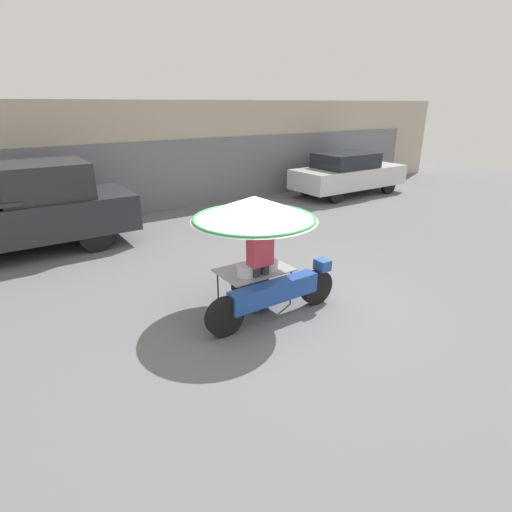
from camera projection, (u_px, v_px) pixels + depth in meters
name	position (u px, v px, depth m)	size (l,w,h in m)	color
ground_plane	(286.00, 305.00, 6.74)	(36.00, 36.00, 0.00)	slate
shopfront_building	(125.00, 156.00, 12.47)	(28.00, 2.06, 3.28)	#B2A893
vendor_motorcycle_cart	(257.00, 222.00, 6.19)	(2.37, 1.99, 1.86)	black
vendor_person	(260.00, 258.00, 6.21)	(0.38, 0.22, 1.65)	#2D2D33
parked_car	(348.00, 173.00, 14.61)	(4.41, 1.74, 1.52)	black
pickup_truck	(13.00, 212.00, 8.73)	(5.32, 1.94, 1.98)	black
potted_plant	(348.00, 173.00, 16.32)	(0.75, 0.75, 0.90)	#2D2D33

